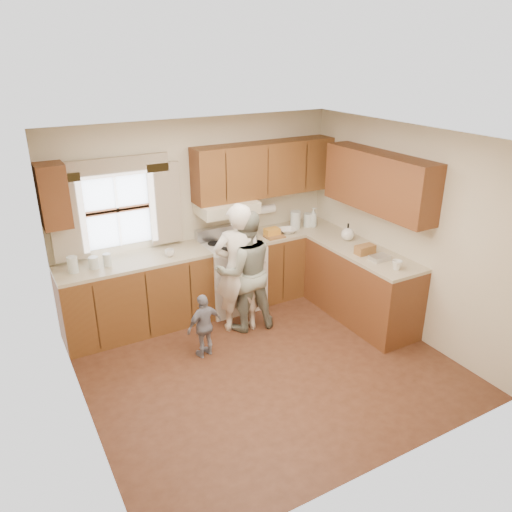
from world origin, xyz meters
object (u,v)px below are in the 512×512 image
stove (231,274)px  child (204,326)px  woman_left (239,268)px  woman_right (245,271)px

stove → child: size_ratio=1.39×
stove → woman_left: (-0.19, -0.59, 0.35)m
stove → child: stove is taller
stove → child: bearing=-131.0°
woman_left → stove: bearing=-89.9°
stove → woman_right: 0.67m
stove → child: 1.23m
woman_right → child: bearing=35.4°
stove → woman_right: size_ratio=0.70×
child → woman_left: bearing=-162.8°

